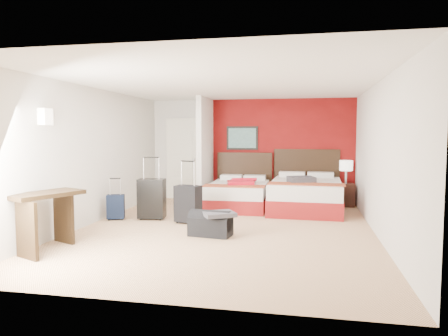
% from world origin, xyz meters
% --- Properties ---
extents(ground, '(6.50, 6.50, 0.00)m').
position_xyz_m(ground, '(0.00, 0.00, 0.00)').
color(ground, '#D8B085').
rests_on(ground, ground).
extents(room_walls, '(5.02, 6.52, 2.50)m').
position_xyz_m(room_walls, '(-1.40, 1.42, 1.26)').
color(room_walls, silver).
rests_on(room_walls, ground).
extents(red_accent_panel, '(3.50, 0.04, 2.50)m').
position_xyz_m(red_accent_panel, '(0.75, 3.23, 1.25)').
color(red_accent_panel, maroon).
rests_on(red_accent_panel, ground).
extents(partition_wall, '(0.12, 1.20, 2.50)m').
position_xyz_m(partition_wall, '(-1.00, 2.61, 1.25)').
color(partition_wall, silver).
rests_on(partition_wall, ground).
extents(entry_door, '(0.82, 0.06, 2.05)m').
position_xyz_m(entry_door, '(-1.75, 3.20, 1.02)').
color(entry_door, silver).
rests_on(entry_door, ground).
extents(bed_left, '(1.32, 1.86, 0.55)m').
position_xyz_m(bed_left, '(-0.13, 2.13, 0.27)').
color(bed_left, silver).
rests_on(bed_left, ground).
extents(bed_right, '(1.56, 2.17, 0.64)m').
position_xyz_m(bed_right, '(1.36, 2.10, 0.32)').
color(bed_right, silver).
rests_on(bed_right, ground).
extents(red_suitcase_open, '(0.74, 0.89, 0.10)m').
position_xyz_m(red_suitcase_open, '(-0.03, 2.03, 0.60)').
color(red_suitcase_open, '#B20F21').
rests_on(red_suitcase_open, bed_left).
extents(jacket_bundle, '(0.63, 0.56, 0.13)m').
position_xyz_m(jacket_bundle, '(1.26, 1.80, 0.70)').
color(jacket_bundle, '#3D3D43').
rests_on(jacket_bundle, bed_right).
extents(nightstand, '(0.39, 0.39, 0.52)m').
position_xyz_m(nightstand, '(2.25, 2.82, 0.26)').
color(nightstand, '#331711').
rests_on(nightstand, ground).
extents(table_lamp, '(0.35, 0.35, 0.53)m').
position_xyz_m(table_lamp, '(2.25, 2.82, 0.79)').
color(table_lamp, white).
rests_on(table_lamp, nightstand).
extents(suitcase_black, '(0.53, 0.37, 0.76)m').
position_xyz_m(suitcase_black, '(-1.56, 0.56, 0.38)').
color(suitcase_black, black).
rests_on(suitcase_black, ground).
extents(suitcase_charcoal, '(0.51, 0.39, 0.67)m').
position_xyz_m(suitcase_charcoal, '(-0.77, 0.35, 0.34)').
color(suitcase_charcoal, black).
rests_on(suitcase_charcoal, ground).
extents(suitcase_navy, '(0.37, 0.29, 0.45)m').
position_xyz_m(suitcase_navy, '(-2.22, 0.37, 0.23)').
color(suitcase_navy, black).
rests_on(suitcase_navy, ground).
extents(duffel_bag, '(0.71, 0.44, 0.34)m').
position_xyz_m(duffel_bag, '(-0.14, -0.50, 0.17)').
color(duffel_bag, black).
rests_on(duffel_bag, ground).
extents(jacket_draped, '(0.62, 0.59, 0.06)m').
position_xyz_m(jacket_draped, '(0.01, -0.55, 0.37)').
color(jacket_draped, '#3E3E44').
rests_on(jacket_draped, duffel_bag).
extents(desk, '(0.85, 1.11, 0.83)m').
position_xyz_m(desk, '(-2.23, -1.78, 0.42)').
color(desk, black).
rests_on(desk, ground).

